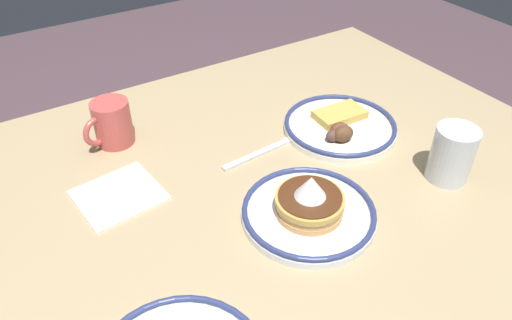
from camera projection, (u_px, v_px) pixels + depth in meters
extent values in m
cube|color=tan|center=(238.00, 196.00, 0.95)|extent=(1.44, 0.98, 0.04)
cylinder|color=#947F5B|center=(335.00, 151.00, 1.70)|extent=(0.06, 0.06, 0.71)
cylinder|color=white|center=(340.00, 128.00, 1.09)|extent=(0.25, 0.25, 0.01)
torus|color=navy|center=(340.00, 124.00, 1.09)|extent=(0.25, 0.25, 0.01)
cube|color=gold|center=(340.00, 114.00, 1.11)|extent=(0.12, 0.07, 0.02)
ellipsoid|color=brown|center=(339.00, 130.00, 1.05)|extent=(0.04, 0.03, 0.03)
ellipsoid|color=brown|center=(341.00, 130.00, 1.04)|extent=(0.04, 0.03, 0.03)
ellipsoid|color=brown|center=(342.00, 133.00, 1.03)|extent=(0.05, 0.04, 0.04)
ellipsoid|color=brown|center=(333.00, 136.00, 1.03)|extent=(0.03, 0.03, 0.03)
cylinder|color=white|center=(308.00, 215.00, 0.87)|extent=(0.24, 0.24, 0.01)
torus|color=navy|center=(309.00, 210.00, 0.86)|extent=(0.24, 0.24, 0.01)
cylinder|color=tan|center=(309.00, 209.00, 0.86)|extent=(0.12, 0.12, 0.01)
cylinder|color=tan|center=(309.00, 205.00, 0.86)|extent=(0.12, 0.12, 0.01)
cylinder|color=gold|center=(310.00, 200.00, 0.85)|extent=(0.12, 0.12, 0.01)
cylinder|color=#4C2814|center=(310.00, 196.00, 0.84)|extent=(0.11, 0.11, 0.00)
cone|color=white|center=(311.00, 187.00, 0.83)|extent=(0.06, 0.06, 0.04)
cylinder|color=#BF4C47|center=(113.00, 123.00, 1.03)|extent=(0.08, 0.08, 0.10)
torus|color=#BF4C47|center=(97.00, 131.00, 1.01)|extent=(0.07, 0.03, 0.07)
cylinder|color=brown|center=(110.00, 110.00, 1.01)|extent=(0.07, 0.07, 0.01)
cylinder|color=silver|center=(452.00, 154.00, 0.93)|extent=(0.08, 0.08, 0.11)
cylinder|color=black|center=(450.00, 161.00, 0.94)|extent=(0.07, 0.07, 0.08)
cube|color=white|center=(119.00, 195.00, 0.92)|extent=(0.16, 0.16, 0.00)
cube|color=silver|center=(262.00, 152.00, 1.03)|extent=(0.20, 0.03, 0.01)
cube|color=silver|center=(296.00, 140.00, 1.06)|extent=(0.03, 0.00, 0.00)
cube|color=silver|center=(295.00, 138.00, 1.07)|extent=(0.03, 0.00, 0.00)
cube|color=silver|center=(293.00, 137.00, 1.07)|extent=(0.03, 0.00, 0.00)
cube|color=silver|center=(291.00, 136.00, 1.07)|extent=(0.03, 0.00, 0.00)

